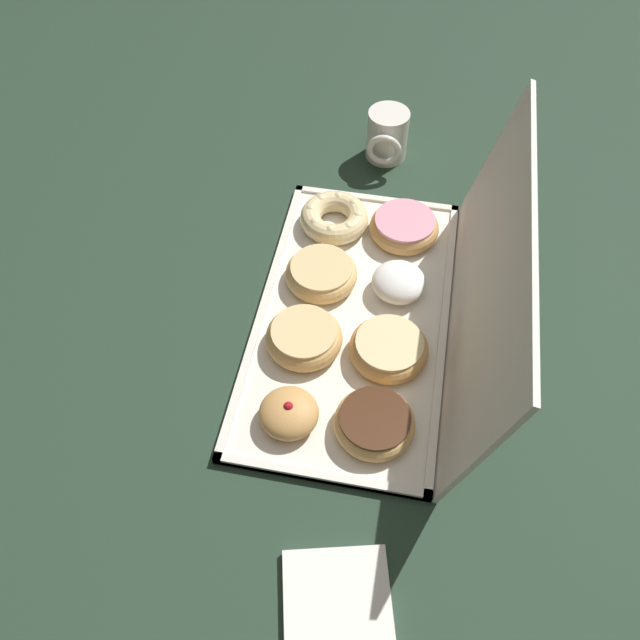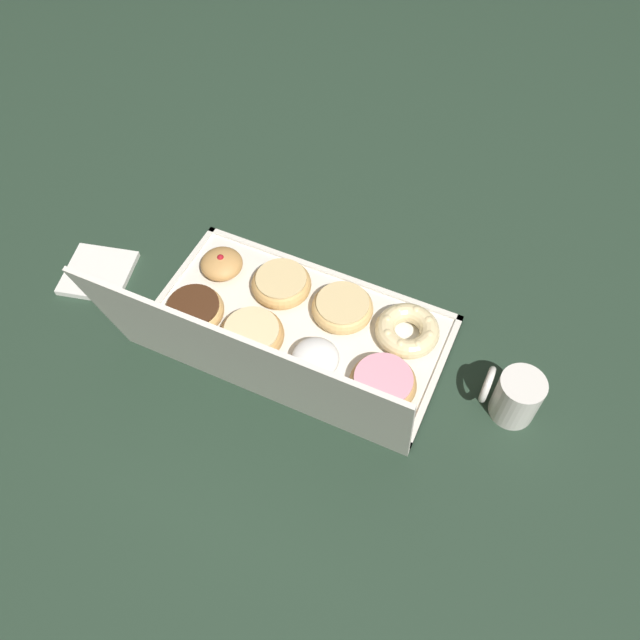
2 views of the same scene
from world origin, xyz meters
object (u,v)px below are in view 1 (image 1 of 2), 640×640
(cruller_donut_0, at_px, (334,217))
(pink_frosted_donut_4, at_px, (404,227))
(powdered_filled_donut_5, at_px, (399,282))
(chocolate_frosted_donut_7, at_px, (374,423))
(glazed_ring_donut_1, at_px, (321,273))
(jelly_filled_donut_3, at_px, (289,413))
(napkin_stack, at_px, (337,603))
(coffee_mug, at_px, (387,135))
(glazed_ring_donut_6, at_px, (389,348))
(glazed_ring_donut_2, at_px, (304,337))
(donut_box, at_px, (352,318))

(cruller_donut_0, xyz_separation_m, pink_frosted_donut_4, (0.00, 0.12, -0.00))
(powdered_filled_donut_5, bearing_deg, chocolate_frosted_donut_7, -0.84)
(cruller_donut_0, relative_size, glazed_ring_donut_1, 1.02)
(jelly_filled_donut_3, xyz_separation_m, napkin_stack, (0.23, 0.11, -0.02))
(jelly_filled_donut_3, height_order, pink_frosted_donut_4, jelly_filled_donut_3)
(pink_frosted_donut_4, distance_m, coffee_mug, 0.22)
(glazed_ring_donut_6, height_order, napkin_stack, glazed_ring_donut_6)
(jelly_filled_donut_3, bearing_deg, cruller_donut_0, -179.34)
(glazed_ring_donut_2, relative_size, powdered_filled_donut_5, 1.36)
(jelly_filled_donut_3, height_order, glazed_ring_donut_6, jelly_filled_donut_3)
(napkin_stack, bearing_deg, donut_box, -173.41)
(chocolate_frosted_donut_7, distance_m, napkin_stack, 0.24)
(coffee_mug, bearing_deg, powdered_filled_donut_5, 10.39)
(glazed_ring_donut_1, bearing_deg, pink_frosted_donut_4, 137.09)
(pink_frosted_donut_4, bearing_deg, donut_box, -16.94)
(glazed_ring_donut_2, bearing_deg, glazed_ring_donut_6, 91.69)
(cruller_donut_0, relative_size, coffee_mug, 1.22)
(glazed_ring_donut_1, height_order, napkin_stack, glazed_ring_donut_1)
(glazed_ring_donut_2, height_order, napkin_stack, glazed_ring_donut_2)
(pink_frosted_donut_4, distance_m, chocolate_frosted_donut_7, 0.38)
(cruller_donut_0, distance_m, powdered_filled_donut_5, 0.18)
(glazed_ring_donut_2, distance_m, glazed_ring_donut_6, 0.13)
(jelly_filled_donut_3, distance_m, powdered_filled_donut_5, 0.29)
(glazed_ring_donut_1, height_order, powdered_filled_donut_5, powdered_filled_donut_5)
(donut_box, distance_m, pink_frosted_donut_4, 0.20)
(glazed_ring_donut_1, distance_m, coffee_mug, 0.35)
(glazed_ring_donut_2, height_order, powdered_filled_donut_5, powdered_filled_donut_5)
(powdered_filled_donut_5, bearing_deg, cruller_donut_0, -135.24)
(jelly_filled_donut_3, xyz_separation_m, coffee_mug, (-0.60, 0.06, 0.02))
(pink_frosted_donut_4, distance_m, powdered_filled_donut_5, 0.13)
(donut_box, xyz_separation_m, powdered_filled_donut_5, (-0.06, 0.06, 0.03))
(cruller_donut_0, relative_size, glazed_ring_donut_2, 1.02)
(pink_frosted_donut_4, bearing_deg, cruller_donut_0, -90.07)
(glazed_ring_donut_1, xyz_separation_m, glazed_ring_donut_2, (0.13, -0.00, 0.00))
(pink_frosted_donut_4, bearing_deg, napkin_stack, -0.88)
(donut_box, bearing_deg, chocolate_frosted_donut_7, 17.48)
(jelly_filled_donut_3, height_order, napkin_stack, jelly_filled_donut_3)
(glazed_ring_donut_2, bearing_deg, coffee_mug, 172.23)
(donut_box, distance_m, glazed_ring_donut_6, 0.09)
(glazed_ring_donut_6, distance_m, coffee_mug, 0.48)
(pink_frosted_donut_4, bearing_deg, jelly_filled_donut_3, -16.76)
(glazed_ring_donut_1, height_order, glazed_ring_donut_6, glazed_ring_donut_6)
(jelly_filled_donut_3, distance_m, pink_frosted_donut_4, 0.41)
(donut_box, xyz_separation_m, glazed_ring_donut_6, (0.06, 0.06, 0.02))
(pink_frosted_donut_4, relative_size, napkin_stack, 0.93)
(donut_box, distance_m, chocolate_frosted_donut_7, 0.20)
(jelly_filled_donut_3, bearing_deg, coffee_mug, 174.37)
(donut_box, xyz_separation_m, jelly_filled_donut_3, (0.20, -0.06, 0.03))
(donut_box, relative_size, glazed_ring_donut_6, 4.65)
(glazed_ring_donut_2, height_order, jelly_filled_donut_3, jelly_filled_donut_3)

